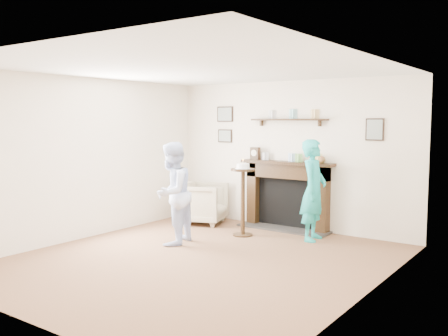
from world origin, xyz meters
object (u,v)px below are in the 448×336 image
(woman, at_px, (313,240))
(pedestal_table, at_px, (243,189))
(armchair, at_px, (202,223))
(man, at_px, (173,244))

(woman, relative_size, pedestal_table, 1.26)
(armchair, height_order, man, man)
(armchair, distance_m, pedestal_table, 1.40)
(woman, xyz_separation_m, pedestal_table, (-1.05, -0.38, 0.76))
(man, bearing_deg, woman, 118.23)
(man, relative_size, pedestal_table, 1.23)
(pedestal_table, bearing_deg, armchair, 161.35)
(armchair, relative_size, woman, 0.51)
(woman, bearing_deg, pedestal_table, 100.83)
(man, bearing_deg, armchair, -172.50)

